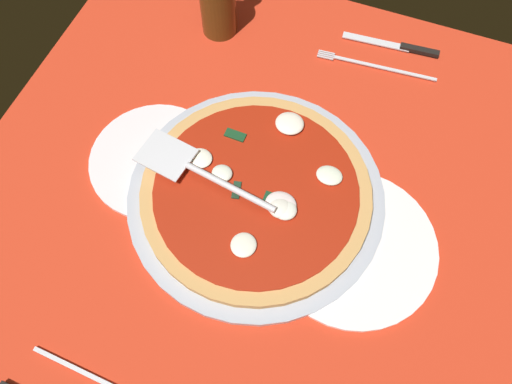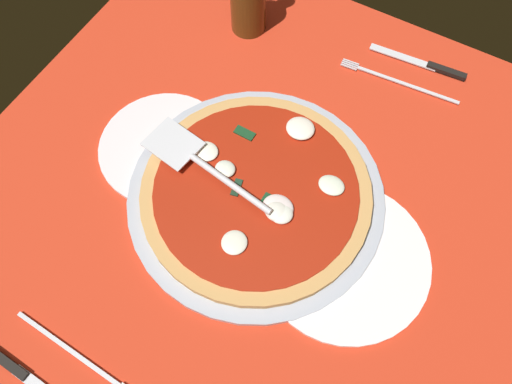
{
  "view_description": "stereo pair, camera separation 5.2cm",
  "coord_description": "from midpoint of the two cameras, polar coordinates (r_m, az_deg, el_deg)",
  "views": [
    {
      "loc": [
        9.66,
        -30.28,
        72.17
      ],
      "look_at": [
        -2.86,
        2.39,
        2.48
      ],
      "focal_mm": 36.01,
      "sensor_mm": 36.0,
      "label": 1
    },
    {
      "loc": [
        14.4,
        -28.04,
        72.17
      ],
      "look_at": [
        -2.86,
        2.39,
        2.48
      ],
      "focal_mm": 36.01,
      "sensor_mm": 36.0,
      "label": 2
    }
  ],
  "objects": [
    {
      "name": "place_setting_far",
      "position": [
        0.98,
        18.51,
        12.19
      ],
      "size": [
        22.53,
        14.05,
        1.4
      ],
      "rotation": [
        0.0,
        0.0,
        3.22
      ],
      "color": "white",
      "rests_on": "ground_plane"
    },
    {
      "name": "pizza_server",
      "position": [
        0.78,
        -4.26,
        3.11
      ],
      "size": [
        23.37,
        7.58,
        1.0
      ],
      "rotation": [
        0.0,
        0.0,
        2.99
      ],
      "color": "silver",
      "rests_on": "pizza"
    },
    {
      "name": "checker_pattern",
      "position": [
        0.79,
        2.86,
        -3.19
      ],
      "size": [
        96.78,
        96.78,
        0.1
      ],
      "color": "white",
      "rests_on": "ground_plane"
    },
    {
      "name": "pizza_pan",
      "position": [
        0.79,
        1.89,
        -0.67
      ],
      "size": [
        39.67,
        39.67,
        1.38
      ],
      "primitive_type": "cylinder",
      "color": "#ABB3C2",
      "rests_on": "ground_plane"
    },
    {
      "name": "dinner_plate_left",
      "position": [
        0.85,
        -8.44,
        4.82
      ],
      "size": [
        21.2,
        21.2,
        1.0
      ],
      "primitive_type": "cylinder",
      "color": "white",
      "rests_on": "ground_plane"
    },
    {
      "name": "pizza",
      "position": [
        0.78,
        2.03,
        -0.13
      ],
      "size": [
        35.34,
        35.34,
        2.96
      ],
      "color": "tan",
      "rests_on": "pizza_pan"
    },
    {
      "name": "dinner_plate_right",
      "position": [
        0.77,
        11.79,
        -7.33
      ],
      "size": [
        25.15,
        25.15,
        1.0
      ],
      "primitive_type": "cylinder",
      "color": "white",
      "rests_on": "ground_plane"
    },
    {
      "name": "place_setting_near",
      "position": [
        0.76,
        -19.8,
        -18.07
      ],
      "size": [
        22.49,
        13.32,
        1.4
      ],
      "rotation": [
        0.0,
        0.0,
        -0.04
      ],
      "color": "white",
      "rests_on": "ground_plane"
    },
    {
      "name": "ground_plane",
      "position": [
        0.79,
        2.84,
        -3.32
      ],
      "size": [
        96.78,
        96.78,
        0.8
      ],
      "primitive_type": "cube",
      "color": "red"
    }
  ]
}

